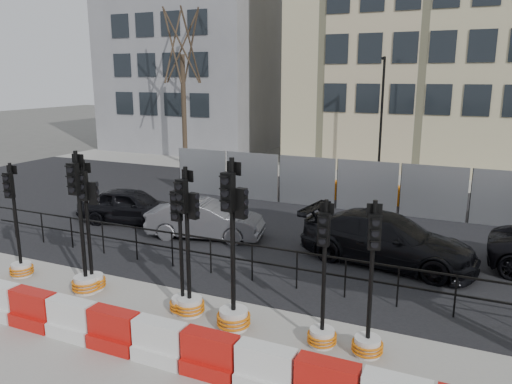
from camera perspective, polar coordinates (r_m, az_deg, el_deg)
The scene contains 22 objects.
ground at distance 11.95m, azimuth -2.91°, elevation -12.26°, with size 120.00×120.00×0.00m, color #51514C.
sidewalk_near at distance 9.71m, azimuth -11.51°, elevation -18.93°, with size 40.00×6.00×0.02m, color gray.
road at distance 18.04m, azimuth 7.32°, elevation -3.39°, with size 40.00×14.00×0.03m, color black.
sidewalk_far at distance 26.55m, azimuth 13.09°, elevation 1.73°, with size 40.00×4.00×0.02m, color gray.
building_grey at distance 36.87m, azimuth -6.92°, elevation 16.01°, with size 11.00×9.06×14.00m.
building_cream at distance 31.93m, azimuth 20.01°, elevation 19.40°, with size 15.00×10.06×18.00m.
kerb_railing at distance 12.67m, azimuth -0.45°, elevation -7.33°, with size 18.00×0.04×1.00m.
heras_fencing at distance 20.53m, azimuth 8.32°, elevation 0.63°, with size 14.33×1.72×2.00m.
lamp_post_far at distance 25.03m, azimuth 14.14°, elevation 8.43°, with size 0.12×0.56×6.00m.
tree_bare_far at distance 29.77m, azimuth -8.47°, elevation 15.99°, with size 2.00×2.00×9.00m.
barrier_row at distance 9.66m, azimuth -10.89°, elevation -16.61°, with size 15.70×0.50×0.80m.
traffic_signal_a at distance 14.37m, azimuth -25.41°, elevation -6.42°, with size 0.59×0.59×3.01m.
traffic_signal_b at distance 12.78m, azimuth -18.34°, elevation -7.45°, with size 0.64×0.64×3.23m.
traffic_signal_c at distance 12.72m, azimuth -19.04°, elevation -7.87°, with size 0.68×0.68×3.47m.
traffic_signal_d at distance 11.03m, azimuth -7.67°, elevation -10.11°, with size 0.65×0.65×3.31m.
traffic_signal_e at distance 11.22m, azimuth -8.45°, elevation -10.65°, with size 0.60×0.60×3.02m.
traffic_signal_f at distance 10.35m, azimuth -2.61°, elevation -11.22°, with size 0.71×0.71×3.60m.
traffic_signal_g at distance 9.93m, azimuth 7.59°, elevation -14.04°, with size 0.58×0.58×2.93m.
traffic_signal_h at distance 9.77m, azimuth 12.74°, elevation -14.65°, with size 0.59×0.59×3.01m.
car_a at distance 18.19m, azimuth -14.10°, elevation -1.53°, with size 3.93×2.15×1.27m, color black.
car_b at distance 16.12m, azimuth -5.81°, elevation -3.15°, with size 3.92×2.08×1.23m, color #54545A.
car_c at distance 14.32m, azimuth 14.75°, elevation -5.28°, with size 5.07×2.66×1.40m, color black.
Camera 1 is at (4.99, -9.57, 5.13)m, focal length 35.00 mm.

